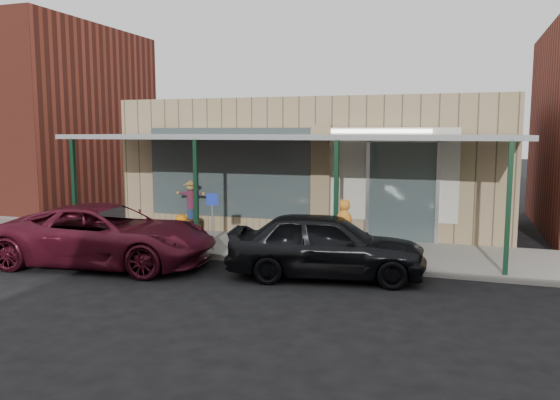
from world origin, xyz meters
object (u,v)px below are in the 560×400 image
(barrel_scarecrow, at_px, (191,214))
(parked_sedan, at_px, (326,245))
(barrel_pumpkin, at_px, (182,230))
(car_maroon, at_px, (106,235))
(handicap_sign, at_px, (212,214))

(barrel_scarecrow, xyz_separation_m, parked_sedan, (5.02, -3.31, 0.05))
(barrel_scarecrow, height_order, barrel_pumpkin, barrel_scarecrow)
(car_maroon, bearing_deg, barrel_pumpkin, -18.33)
(handicap_sign, bearing_deg, car_maroon, -157.82)
(barrel_pumpkin, distance_m, parked_sedan, 5.13)
(barrel_pumpkin, bearing_deg, parked_sedan, -23.94)
(barrel_scarecrow, bearing_deg, parked_sedan, -42.37)
(parked_sedan, bearing_deg, barrel_pumpkin, 56.34)
(barrel_scarecrow, relative_size, car_maroon, 0.30)
(handicap_sign, xyz_separation_m, parked_sedan, (3.26, -1.12, -0.37))
(barrel_scarecrow, distance_m, handicap_sign, 2.83)
(parked_sedan, bearing_deg, car_maroon, 86.24)
(barrel_pumpkin, distance_m, car_maroon, 2.71)
(barrel_scarecrow, bearing_deg, handicap_sign, -60.23)
(barrel_pumpkin, height_order, car_maroon, car_maroon)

